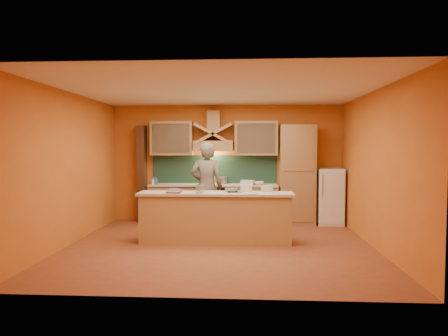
# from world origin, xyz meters

# --- Properties ---
(floor) EXTENTS (5.50, 5.00, 0.01)m
(floor) POSITION_xyz_m (0.00, 0.00, 0.00)
(floor) COLOR brown
(floor) RESTS_ON ground
(ceiling) EXTENTS (5.50, 5.00, 0.01)m
(ceiling) POSITION_xyz_m (0.00, 0.00, 2.80)
(ceiling) COLOR white
(ceiling) RESTS_ON wall_back
(wall_back) EXTENTS (5.50, 0.02, 2.80)m
(wall_back) POSITION_xyz_m (0.00, 2.50, 1.40)
(wall_back) COLOR orange
(wall_back) RESTS_ON floor
(wall_front) EXTENTS (5.50, 0.02, 2.80)m
(wall_front) POSITION_xyz_m (0.00, -2.50, 1.40)
(wall_front) COLOR orange
(wall_front) RESTS_ON floor
(wall_left) EXTENTS (0.02, 5.00, 2.80)m
(wall_left) POSITION_xyz_m (-2.75, 0.00, 1.40)
(wall_left) COLOR orange
(wall_left) RESTS_ON floor
(wall_right) EXTENTS (0.02, 5.00, 2.80)m
(wall_right) POSITION_xyz_m (2.75, 0.00, 1.40)
(wall_right) COLOR orange
(wall_right) RESTS_ON floor
(base_cabinet_left) EXTENTS (1.10, 0.60, 0.86)m
(base_cabinet_left) POSITION_xyz_m (-1.25, 2.20, 0.43)
(base_cabinet_left) COLOR #A2784A
(base_cabinet_left) RESTS_ON floor
(base_cabinet_right) EXTENTS (1.10, 0.60, 0.86)m
(base_cabinet_right) POSITION_xyz_m (0.65, 2.20, 0.43)
(base_cabinet_right) COLOR #A2784A
(base_cabinet_right) RESTS_ON floor
(counter_top) EXTENTS (3.00, 0.62, 0.04)m
(counter_top) POSITION_xyz_m (-0.30, 2.20, 0.90)
(counter_top) COLOR beige
(counter_top) RESTS_ON base_cabinet_left
(stove) EXTENTS (0.60, 0.58, 0.90)m
(stove) POSITION_xyz_m (-0.30, 2.20, 0.45)
(stove) COLOR black
(stove) RESTS_ON floor
(backsplash) EXTENTS (3.00, 0.03, 0.70)m
(backsplash) POSITION_xyz_m (-0.30, 2.48, 1.25)
(backsplash) COLOR #17342C
(backsplash) RESTS_ON wall_back
(range_hood) EXTENTS (0.92, 0.50, 0.24)m
(range_hood) POSITION_xyz_m (-0.30, 2.25, 1.82)
(range_hood) COLOR #A2784A
(range_hood) RESTS_ON wall_back
(hood_chimney) EXTENTS (0.30, 0.30, 0.50)m
(hood_chimney) POSITION_xyz_m (-0.30, 2.35, 2.40)
(hood_chimney) COLOR #A2784A
(hood_chimney) RESTS_ON wall_back
(upper_cabinet_left) EXTENTS (1.00, 0.35, 0.80)m
(upper_cabinet_left) POSITION_xyz_m (-1.30, 2.33, 2.00)
(upper_cabinet_left) COLOR #A2784A
(upper_cabinet_left) RESTS_ON wall_back
(upper_cabinet_right) EXTENTS (1.00, 0.35, 0.80)m
(upper_cabinet_right) POSITION_xyz_m (0.70, 2.33, 2.00)
(upper_cabinet_right) COLOR #A2784A
(upper_cabinet_right) RESTS_ON wall_back
(pantry_column) EXTENTS (0.80, 0.60, 2.30)m
(pantry_column) POSITION_xyz_m (1.65, 2.20, 1.15)
(pantry_column) COLOR #A2784A
(pantry_column) RESTS_ON floor
(fridge) EXTENTS (0.58, 0.60, 1.30)m
(fridge) POSITION_xyz_m (2.40, 2.20, 0.65)
(fridge) COLOR white
(fridge) RESTS_ON floor
(trim_column_left) EXTENTS (0.20, 0.30, 2.30)m
(trim_column_left) POSITION_xyz_m (-2.05, 2.35, 1.15)
(trim_column_left) COLOR #472816
(trim_column_left) RESTS_ON floor
(island_body) EXTENTS (2.80, 0.55, 0.88)m
(island_body) POSITION_xyz_m (-0.10, 0.30, 0.44)
(island_body) COLOR tan
(island_body) RESTS_ON floor
(island_top) EXTENTS (2.90, 0.62, 0.05)m
(island_top) POSITION_xyz_m (-0.10, 0.30, 0.92)
(island_top) COLOR beige
(island_top) RESTS_ON island_body
(person) EXTENTS (0.70, 0.47, 1.90)m
(person) POSITION_xyz_m (-0.37, 1.33, 0.95)
(person) COLOR #70665B
(person) RESTS_ON floor
(pot_large) EXTENTS (0.29, 0.29, 0.15)m
(pot_large) POSITION_xyz_m (-0.45, 2.08, 0.98)
(pot_large) COLOR #B0B0B7
(pot_large) RESTS_ON stove
(pot_small) EXTENTS (0.19, 0.19, 0.15)m
(pot_small) POSITION_xyz_m (-0.11, 2.27, 0.98)
(pot_small) COLOR #B6B7BE
(pot_small) RESTS_ON stove
(soap_bottle_a) EXTENTS (0.10, 0.10, 0.17)m
(soap_bottle_a) POSITION_xyz_m (-1.69, 2.05, 1.01)
(soap_bottle_a) COLOR silver
(soap_bottle_a) RESTS_ON counter_top
(soap_bottle_b) EXTENTS (0.11, 0.11, 0.22)m
(soap_bottle_b) POSITION_xyz_m (-1.63, 2.04, 1.03)
(soap_bottle_b) COLOR #345590
(soap_bottle_b) RESTS_ON counter_top
(bowl_back) EXTENTS (0.28, 0.28, 0.07)m
(bowl_back) POSITION_xyz_m (0.77, 2.14, 0.96)
(bowl_back) COLOR white
(bowl_back) RESTS_ON counter_top
(dish_rack) EXTENTS (0.34, 0.30, 0.10)m
(dish_rack) POSITION_xyz_m (0.51, 2.14, 0.97)
(dish_rack) COLOR silver
(dish_rack) RESTS_ON counter_top
(book_lower) EXTENTS (0.26, 0.35, 0.03)m
(book_lower) POSITION_xyz_m (-1.00, 0.23, 0.96)
(book_lower) COLOR #B34D40
(book_lower) RESTS_ON island_top
(book_upper) EXTENTS (0.28, 0.33, 0.02)m
(book_upper) POSITION_xyz_m (-1.01, 0.42, 0.98)
(book_upper) COLOR #3A5D7F
(book_upper) RESTS_ON island_top
(jar_large) EXTENTS (0.18, 0.18, 0.15)m
(jar_large) POSITION_xyz_m (-0.37, 0.28, 1.02)
(jar_large) COLOR white
(jar_large) RESTS_ON island_top
(jar_small) EXTENTS (0.14, 0.14, 0.16)m
(jar_small) POSITION_xyz_m (-0.39, 0.13, 1.02)
(jar_small) COLOR white
(jar_small) RESTS_ON island_top
(kitchen_scale) EXTENTS (0.13, 0.13, 0.09)m
(kitchen_scale) POSITION_xyz_m (0.25, 0.36, 0.99)
(kitchen_scale) COLOR silver
(kitchen_scale) RESTS_ON island_top
(mixing_bowl) EXTENTS (0.34, 0.34, 0.07)m
(mixing_bowl) POSITION_xyz_m (0.21, 0.36, 0.98)
(mixing_bowl) COLOR silver
(mixing_bowl) RESTS_ON island_top
(cloth) EXTENTS (0.26, 0.22, 0.01)m
(cloth) POSITION_xyz_m (0.55, 0.10, 0.95)
(cloth) COLOR #C5AEA2
(cloth) RESTS_ON island_top
(grocery_bag_a) EXTENTS (0.22, 0.18, 0.14)m
(grocery_bag_a) POSITION_xyz_m (0.48, 0.38, 1.01)
(grocery_bag_a) COLOR beige
(grocery_bag_a) RESTS_ON island_top
(grocery_bag_b) EXTENTS (0.21, 0.17, 0.12)m
(grocery_bag_b) POSITION_xyz_m (0.87, 0.42, 1.01)
(grocery_bag_b) COLOR beige
(grocery_bag_b) RESTS_ON island_top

